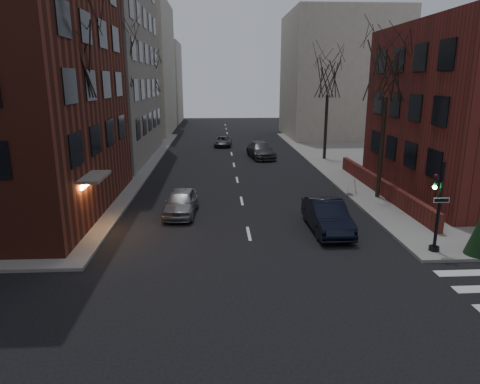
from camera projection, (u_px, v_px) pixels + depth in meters
name	position (u px, v px, depth m)	size (l,w,h in m)	color
building_left_tan	(42.00, 5.00, 38.24)	(18.00, 18.00, 28.00)	gray
low_wall_right	(380.00, 185.00, 28.53)	(0.35, 16.00, 1.00)	maroon
building_distant_la	(120.00, 69.00, 59.89)	(14.00, 16.00, 18.00)	beige
building_distant_ra	(340.00, 76.00, 56.91)	(14.00, 14.00, 16.00)	beige
building_distant_lb	(152.00, 83.00, 76.93)	(10.00, 12.00, 14.00)	beige
traffic_signal	(437.00, 213.00, 18.47)	(0.76, 0.44, 4.00)	black
tree_left_a	(66.00, 59.00, 20.76)	(4.18, 4.18, 10.26)	#2D231C
tree_left_b	(119.00, 60.00, 32.23)	(4.40, 4.40, 10.80)	#2D231C
tree_left_c	(148.00, 75.00, 45.98)	(3.96, 3.96, 9.72)	#2D231C
tree_right_a	(388.00, 70.00, 25.67)	(3.96, 3.96, 9.72)	#2D231C
tree_right_b	(328.00, 79.00, 39.30)	(3.74, 3.74, 9.18)	#2D231C
streetlamp_near	(120.00, 128.00, 29.59)	(0.36, 0.36, 6.28)	black
streetlamp_far	(158.00, 109.00, 48.91)	(0.36, 0.36, 6.28)	black
parked_sedan	(327.00, 216.00, 21.67)	(1.68, 4.81, 1.59)	black
car_lane_silver	(181.00, 202.00, 24.35)	(1.71, 4.25, 1.45)	gray
car_lane_gray	(261.00, 150.00, 42.19)	(2.16, 5.33, 1.55)	#39383D
car_lane_far	(223.00, 141.00, 49.69)	(1.88, 4.07, 1.13)	#3A3B3F
sandwich_board	(352.00, 186.00, 28.23)	(0.46, 0.64, 1.03)	white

